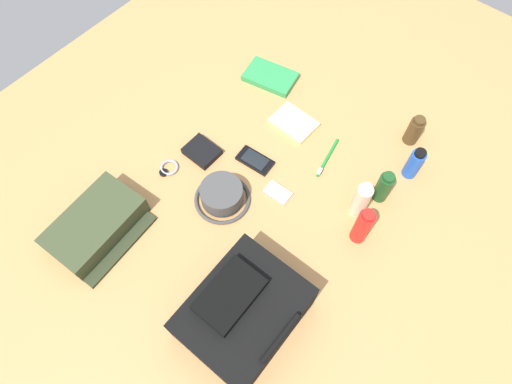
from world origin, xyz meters
name	(u,v)px	position (x,y,z in m)	size (l,w,h in m)	color
ground_plane	(256,200)	(0.00, 0.00, -0.01)	(2.64, 2.02, 0.02)	tan
backpack	(243,312)	(0.31, 0.21, 0.07)	(0.33, 0.26, 0.15)	black
toiletry_pouch	(96,226)	(0.40, -0.30, 0.04)	(0.30, 0.23, 0.07)	#384228
bucket_hat	(222,195)	(0.07, -0.08, 0.03)	(0.18, 0.18, 0.07)	#444444
cologne_bottle	(414,130)	(-0.51, 0.26, 0.06)	(0.05, 0.05, 0.12)	#473319
deodorant_spray	(414,163)	(-0.39, 0.33, 0.06)	(0.05, 0.05, 0.13)	blue
shampoo_bottle	(384,187)	(-0.26, 0.30, 0.06)	(0.05, 0.05, 0.13)	#19471E
lotion_bottle	(361,200)	(-0.17, 0.27, 0.08)	(0.05, 0.05, 0.16)	beige
sunscreen_spray	(363,226)	(-0.10, 0.32, 0.08)	(0.05, 0.05, 0.16)	red
paperback_novel	(270,77)	(-0.42, -0.28, 0.01)	(0.15, 0.21, 0.02)	#2D934C
cell_phone	(255,160)	(-0.10, -0.09, 0.01)	(0.07, 0.13, 0.01)	black
media_player	(278,193)	(-0.06, 0.04, 0.01)	(0.06, 0.09, 0.01)	#B7B7BC
wristwatch	(168,168)	(0.10, -0.29, 0.01)	(0.07, 0.06, 0.01)	#99999E
toothbrush	(327,159)	(-0.26, 0.09, 0.01)	(0.16, 0.04, 0.02)	#198C33
wallet	(202,151)	(-0.01, -0.25, 0.01)	(0.09, 0.11, 0.02)	black
notepad	(294,123)	(-0.31, -0.09, 0.01)	(0.11, 0.15, 0.02)	beige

